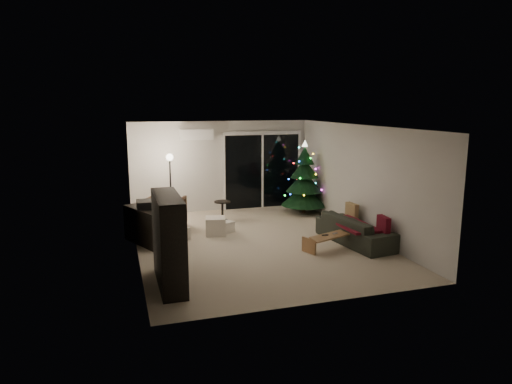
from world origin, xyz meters
TOP-DOWN VIEW (x-y plane):
  - room at (0.46, 1.49)m, footprint 6.50×7.51m
  - bookshelf at (-2.25, -1.84)m, footprint 0.97×1.54m
  - media_cabinet at (-2.25, 0.62)m, footprint 0.94×1.32m
  - stereo at (-2.25, 0.62)m, footprint 0.39×0.47m
  - armchair at (-1.77, 1.68)m, footprint 1.15×1.16m
  - ottoman at (-0.71, 0.84)m, footprint 0.52×0.52m
  - cardboard_box_a at (-1.56, 0.65)m, footprint 0.47×0.41m
  - cardboard_box_b at (-0.44, 0.96)m, footprint 0.44×0.40m
  - side_table at (-0.27, 2.01)m, footprint 0.53×0.53m
  - floor_lamp at (-1.52, 2.43)m, footprint 0.27×0.27m
  - sofa at (2.05, -0.70)m, footprint 1.04×2.09m
  - sofa_throw at (1.95, -0.70)m, footprint 0.63×1.45m
  - cushion_a at (2.30, -0.05)m, footprint 0.15×0.39m
  - cushion_b at (2.30, -1.35)m, footprint 0.14×0.39m
  - coffee_table at (1.30, -1.03)m, footprint 1.13×0.72m
  - remote_a at (1.15, -1.03)m, footprint 0.13×0.04m
  - remote_b at (1.40, -0.98)m, footprint 0.13×0.08m
  - christmas_tree at (2.07, 2.18)m, footprint 1.52×1.52m

SIDE VIEW (x-z plane):
  - cardboard_box_b at x=-0.44m, z-range 0.00..0.25m
  - cardboard_box_a at x=-1.56m, z-range 0.00..0.28m
  - coffee_table at x=1.30m, z-range 0.00..0.34m
  - ottoman at x=-0.71m, z-range 0.00..0.40m
  - side_table at x=-0.27m, z-range 0.00..0.52m
  - sofa at x=2.05m, z-range 0.00..0.59m
  - remote_a at x=1.15m, z-range 0.34..0.35m
  - remote_b at x=1.40m, z-range 0.34..0.35m
  - media_cabinet at x=-2.25m, z-range 0.00..0.78m
  - armchair at x=-1.77m, z-range 0.00..0.79m
  - sofa_throw at x=1.95m, z-range 0.40..0.45m
  - cushion_a at x=2.30m, z-range 0.34..0.72m
  - cushion_b at x=2.30m, z-range 0.34..0.72m
  - bookshelf at x=-2.25m, z-range 0.00..1.51m
  - floor_lamp at x=-1.52m, z-range 0.00..1.67m
  - stereo at x=-2.25m, z-range 0.78..0.94m
  - christmas_tree at x=2.07m, z-range 0.00..2.00m
  - room at x=0.46m, z-range -0.28..2.32m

